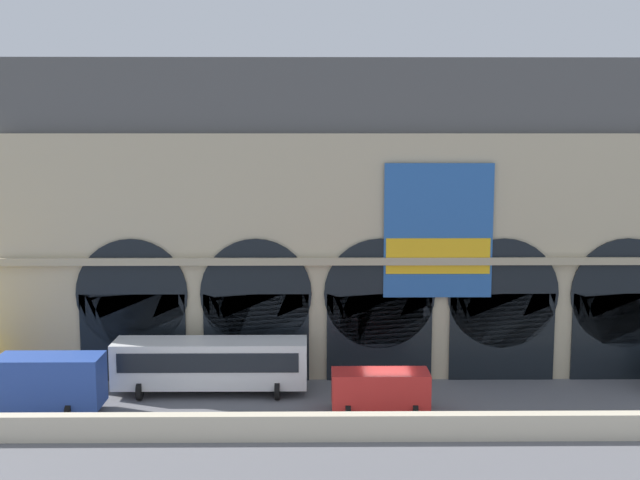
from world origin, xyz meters
name	(u,v)px	position (x,y,z in m)	size (l,w,h in m)	color
ground_plane	(386,408)	(0.00, 0.00, 0.00)	(200.00, 200.00, 0.00)	slate
quay_parapet_wall	(395,427)	(0.00, -4.52, 0.65)	(90.00, 0.70, 1.30)	beige
station_building	(377,223)	(0.04, 7.54, 9.31)	(45.83, 5.47, 19.22)	#BCAD8C
box_truck_west	(33,382)	(-18.85, -0.67, 1.70)	(7.50, 2.91, 3.12)	orange
bus_midwest	(211,363)	(-9.85, 2.52, 1.78)	(11.00, 3.25, 3.10)	white
van_center	(380,389)	(-0.39, -0.53, 1.25)	(5.20, 2.48, 2.20)	red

